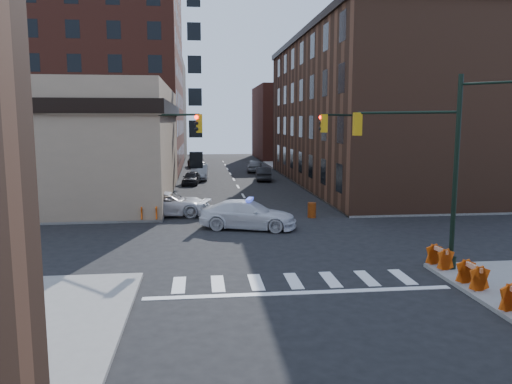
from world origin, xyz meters
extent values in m
plane|color=black|center=(0.00, 0.00, 0.00)|extent=(140.00, 140.00, 0.00)
cube|color=gray|center=(-23.00, 32.75, 0.07)|extent=(34.00, 54.50, 0.15)
cube|color=gray|center=(23.00, 32.75, 0.07)|extent=(34.00, 54.50, 0.15)
cube|color=#998064|center=(-17.00, 16.50, 4.50)|extent=(22.00, 22.00, 9.00)
cube|color=#58261C|center=(-18.50, 40.00, 12.00)|extent=(25.00, 25.00, 24.00)
cube|color=#533121|center=(13.00, 22.50, 7.00)|extent=(14.00, 34.00, 14.00)
cube|color=brown|center=(-16.00, 62.00, 8.00)|extent=(20.00, 18.00, 16.00)
cube|color=#58261C|center=(14.00, 58.00, 6.00)|extent=(16.00, 16.00, 12.00)
cylinder|color=black|center=(6.80, -6.30, 4.15)|extent=(0.20, 0.20, 8.00)
cylinder|color=black|center=(6.80, -6.30, 0.40)|extent=(0.44, 0.44, 0.50)
cylinder|color=black|center=(5.21, -4.71, 6.65)|extent=(3.27, 3.27, 0.12)
cube|color=#BF8C0C|center=(3.62, -3.12, 6.15)|extent=(0.35, 0.35, 1.05)
sphere|color=#FF0C05|center=(3.77, -2.96, 6.50)|extent=(0.22, 0.22, 0.22)
sphere|color=black|center=(3.77, -2.96, 6.17)|extent=(0.22, 0.22, 0.22)
sphere|color=black|center=(3.77, -2.96, 5.84)|extent=(0.22, 0.22, 0.22)
cylinder|color=black|center=(7.65, -7.15, 7.75)|extent=(1.91, 1.91, 0.10)
cylinder|color=black|center=(-6.80, 6.30, 4.15)|extent=(0.20, 0.20, 8.00)
cylinder|color=black|center=(-6.80, 6.30, 0.40)|extent=(0.44, 0.44, 0.50)
cylinder|color=black|center=(-5.21, 4.71, 6.65)|extent=(3.27, 3.27, 0.12)
cube|color=#BF8C0C|center=(-3.62, 3.12, 6.15)|extent=(0.35, 0.35, 1.05)
sphere|color=#FF0C05|center=(-3.77, 2.96, 6.50)|extent=(0.22, 0.22, 0.22)
sphere|color=black|center=(-3.77, 2.96, 6.17)|extent=(0.22, 0.22, 0.22)
sphere|color=black|center=(-3.77, 2.96, 5.84)|extent=(0.22, 0.22, 0.22)
cylinder|color=black|center=(6.80, 6.30, 4.15)|extent=(0.20, 0.20, 8.00)
cylinder|color=black|center=(6.80, 6.30, 0.40)|extent=(0.44, 0.44, 0.50)
cylinder|color=black|center=(5.21, 4.71, 6.65)|extent=(3.27, 3.27, 0.12)
cube|color=#BF8C0C|center=(3.62, 3.12, 6.15)|extent=(0.35, 0.35, 1.05)
sphere|color=#FF0C05|center=(3.46, 3.27, 6.50)|extent=(0.22, 0.22, 0.22)
sphere|color=black|center=(3.46, 3.27, 6.17)|extent=(0.22, 0.22, 0.22)
sphere|color=black|center=(3.46, 3.27, 5.84)|extent=(0.22, 0.22, 0.22)
cylinder|color=black|center=(7.50, 26.00, 1.45)|extent=(0.24, 0.24, 2.60)
sphere|color=#914E15|center=(7.50, 26.00, 3.50)|extent=(3.00, 3.00, 3.00)
cylinder|color=black|center=(7.50, 34.00, 1.45)|extent=(0.24, 0.24, 2.60)
sphere|color=#914E15|center=(7.50, 34.00, 3.50)|extent=(3.00, 3.00, 3.00)
imported|color=silver|center=(-0.86, 3.14, 0.83)|extent=(6.13, 3.83, 1.66)
imported|color=silver|center=(-5.80, 7.83, 0.79)|extent=(5.91, 3.10, 1.59)
imported|color=black|center=(-4.47, 24.20, 0.66)|extent=(2.06, 4.04, 1.32)
imported|color=#93969B|center=(-3.65, 28.29, 0.82)|extent=(1.97, 5.04, 1.63)
imported|color=black|center=(-4.11, 42.79, 0.75)|extent=(2.68, 5.39, 1.51)
imported|color=black|center=(3.06, 26.64, 0.72)|extent=(1.81, 4.44, 1.43)
imported|color=gray|center=(3.15, 35.74, 0.78)|extent=(2.26, 4.75, 1.57)
imported|color=black|center=(-10.69, 6.00, 1.09)|extent=(0.76, 0.58, 1.88)
imported|color=black|center=(-9.34, 6.07, 1.09)|extent=(0.97, 0.79, 1.88)
imported|color=#202831|center=(-9.64, 8.64, 1.05)|extent=(1.01, 1.10, 1.81)
cylinder|color=#C04509|center=(3.64, 6.00, 0.49)|extent=(0.70, 0.70, 0.98)
cylinder|color=orange|center=(-5.50, 8.61, 0.51)|extent=(0.69, 0.69, 1.01)
camera|label=1|loc=(-3.62, -25.58, 6.30)|focal=35.00mm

